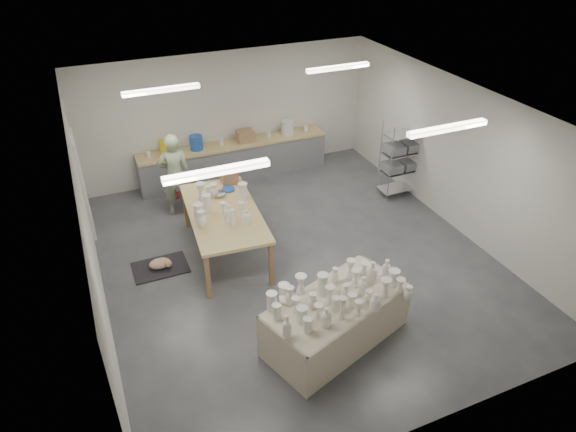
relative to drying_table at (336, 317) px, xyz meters
name	(u,v)px	position (x,y,z in m)	size (l,w,h in m)	color
room	(290,161)	(0.19, 2.24, 1.61)	(8.00, 8.02, 3.00)	#424449
back_counter	(234,159)	(0.29, 5.83, 0.04)	(4.60, 0.60, 1.24)	tan
wire_shelf	(401,158)	(3.50, 3.55, 0.47)	(0.88, 0.48, 1.80)	silver
drying_table	(336,317)	(0.00, 0.00, 0.00)	(2.49, 1.79, 1.18)	olive
work_table	(222,208)	(-0.87, 2.96, 0.51)	(1.48, 2.63, 1.33)	tan
rug	(160,267)	(-2.15, 2.90, -0.44)	(1.00, 0.70, 0.02)	black
cat	(161,263)	(-2.14, 2.88, -0.34)	(0.48, 0.41, 0.17)	white
potter	(175,175)	(-1.36, 4.74, 0.47)	(0.67, 0.44, 1.84)	#97AD86
red_stool	(176,196)	(-1.36, 5.01, -0.20)	(0.35, 0.35, 0.28)	#A8181B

